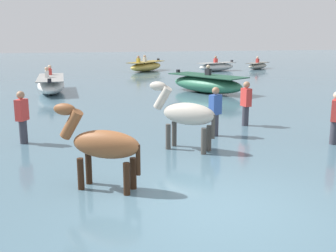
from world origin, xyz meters
name	(u,v)px	position (x,y,z in m)	size (l,w,h in m)	color
ground_plane	(216,224)	(0.00, 0.00, 0.00)	(120.00, 120.00, 0.00)	#84755B
water_surface	(133,109)	(0.00, 10.00, 0.14)	(90.00, 90.00, 0.28)	#476675
horse_lead_chestnut	(102,146)	(-1.72, 1.28, 1.08)	(1.59, 1.09, 1.82)	brown
horse_trailing_pinto	(186,116)	(0.40, 3.47, 1.12)	(1.52, 1.36, 1.90)	beige
boat_mid_outer	(51,85)	(-3.27, 14.43, 0.64)	(1.34, 4.13, 1.20)	silver
boat_near_starboard	(146,66)	(2.95, 24.32, 0.63)	(3.26, 3.37, 1.17)	gold
boat_distant_west	(217,67)	(8.02, 23.33, 0.59)	(3.18, 1.97, 1.09)	silver
boat_far_inshore	(258,66)	(11.72, 24.32, 0.53)	(2.47, 2.17, 0.96)	#B2AD9E
boat_distant_east	(207,84)	(3.89, 12.72, 0.69)	(3.28, 4.19, 1.30)	#337556
person_spectator_far	(246,107)	(2.86, 5.67, 0.87)	(0.26, 0.35, 1.63)	#383842
person_wading_close	(23,121)	(-3.49, 4.93, 0.87)	(0.33, 0.38, 1.63)	#383842
person_onlooker_right	(215,115)	(1.54, 4.63, 0.87)	(0.38, 0.33, 1.63)	#383842
person_onlooker_left	(335,122)	(4.20, 3.14, 0.87)	(0.36, 0.37, 1.63)	#383842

